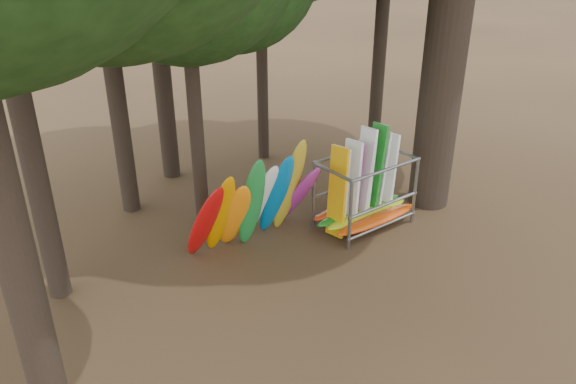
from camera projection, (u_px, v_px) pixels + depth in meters
ground at (317, 263)px, 14.49m from camera, size 120.00×120.00×0.00m
kayak_row at (255, 204)px, 14.67m from camera, size 3.91×1.79×3.16m
storage_rack at (364, 194)px, 15.89m from camera, size 3.19×1.57×2.90m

